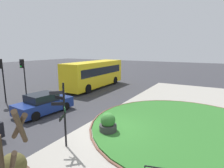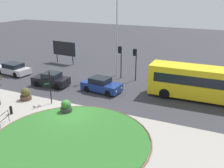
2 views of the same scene
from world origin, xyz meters
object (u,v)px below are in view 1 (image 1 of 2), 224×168
(signpost_directional, at_px, (63,111))
(car_far_lane, at_px, (44,104))
(traffic_light_near, at_px, (23,70))
(traffic_light_far, at_px, (1,71))
(bus_yellow, at_px, (95,74))
(planter_near_signpost, at_px, (108,124))

(signpost_directional, bearing_deg, car_far_lane, 59.52)
(car_far_lane, height_order, traffic_light_near, traffic_light_near)
(car_far_lane, xyz_separation_m, traffic_light_far, (-0.05, 4.89, 2.09))
(bus_yellow, height_order, car_far_lane, bus_yellow)
(traffic_light_near, bearing_deg, car_far_lane, 57.65)
(traffic_light_near, xyz_separation_m, planter_near_signpost, (-2.24, -10.41, -2.19))
(bus_yellow, bearing_deg, traffic_light_near, 159.39)
(signpost_directional, relative_size, traffic_light_far, 0.82)
(car_far_lane, bearing_deg, signpost_directional, -115.09)
(bus_yellow, distance_m, car_far_lane, 9.60)
(traffic_light_far, bearing_deg, traffic_light_near, 168.67)
(traffic_light_far, height_order, planter_near_signpost, traffic_light_far)
(signpost_directional, relative_size, traffic_light_near, 0.84)
(bus_yellow, relative_size, traffic_light_near, 2.57)
(car_far_lane, relative_size, planter_near_signpost, 3.69)
(bus_yellow, xyz_separation_m, traffic_light_near, (-7.48, 2.69, 1.02))
(bus_yellow, relative_size, car_far_lane, 2.25)
(bus_yellow, bearing_deg, planter_near_signpost, -142.42)
(traffic_light_far, bearing_deg, car_far_lane, 83.62)
(signpost_directional, height_order, car_far_lane, signpost_directional)
(signpost_directional, distance_m, bus_yellow, 13.83)
(bus_yellow, xyz_separation_m, planter_near_signpost, (-9.73, -7.72, -1.17))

